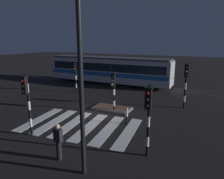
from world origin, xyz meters
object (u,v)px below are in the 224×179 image
object	(u,v)px
bollard_island_edge	(127,116)
traffic_light_corner_near_right	(148,111)
traffic_light_corner_far_left	(75,73)
traffic_light_median_centre	(114,86)
traffic_light_kerb_mid_left	(27,96)
tram	(108,69)
street_lamp_near_kerb	(76,60)
pedestrian_waiting_at_kerb	(58,142)
traffic_light_corner_far_right	(186,79)

from	to	relation	value
bollard_island_edge	traffic_light_corner_near_right	bearing A→B (deg)	-54.30
traffic_light_corner_far_left	bollard_island_edge	distance (m)	9.64
traffic_light_median_centre	bollard_island_edge	distance (m)	2.81
traffic_light_kerb_mid_left	traffic_light_median_centre	bearing A→B (deg)	66.06
traffic_light_corner_far_left	traffic_light_median_centre	distance (m)	7.15
tram	bollard_island_edge	bearing A→B (deg)	-57.58
street_lamp_near_kerb	traffic_light_corner_near_right	bearing A→B (deg)	53.22
traffic_light_kerb_mid_left	tram	world-z (taller)	tram
street_lamp_near_kerb	pedestrian_waiting_at_kerb	distance (m)	4.09
tram	street_lamp_near_kerb	bearing A→B (deg)	-66.41
traffic_light_corner_near_right	tram	distance (m)	16.62
street_lamp_near_kerb	traffic_light_kerb_mid_left	bearing A→B (deg)	158.97
traffic_light_kerb_mid_left	traffic_light_corner_near_right	bearing A→B (deg)	6.79
traffic_light_corner_near_right	pedestrian_waiting_at_kerb	distance (m)	4.21
tram	bollard_island_edge	world-z (taller)	tram
traffic_light_kerb_mid_left	tram	bearing A→B (deg)	99.92
traffic_light_corner_far_left	tram	distance (m)	5.45
traffic_light_corner_near_right	bollard_island_edge	size ratio (longest dim) A/B	3.06
traffic_light_corner_near_right	tram	bearing A→B (deg)	123.19
traffic_light_kerb_mid_left	traffic_light_corner_near_right	xyz separation A→B (m)	(6.53, 0.78, -0.06)
street_lamp_near_kerb	bollard_island_edge	distance (m)	7.02
traffic_light_kerb_mid_left	traffic_light_corner_far_right	xyz separation A→B (m)	(7.10, 8.78, 0.05)
traffic_light_corner_near_right	tram	xyz separation A→B (m)	(-9.09, 13.90, -0.50)
traffic_light_corner_far_right	bollard_island_edge	xyz separation A→B (m)	(-2.85, -4.83, -1.80)
street_lamp_near_kerb	tram	size ratio (longest dim) A/B	0.47
traffic_light_corner_near_right	traffic_light_corner_far_right	bearing A→B (deg)	85.90
traffic_light_median_centre	street_lamp_near_kerb	world-z (taller)	street_lamp_near_kerb
traffic_light_corner_far_left	pedestrian_waiting_at_kerb	world-z (taller)	traffic_light_corner_far_left
traffic_light_median_centre	bollard_island_edge	xyz separation A→B (m)	(1.75, -1.68, -1.43)
traffic_light_corner_near_right	street_lamp_near_kerb	bearing A→B (deg)	-126.78
pedestrian_waiting_at_kerb	traffic_light_corner_far_left	bearing A→B (deg)	122.36
traffic_light_corner_near_right	traffic_light_kerb_mid_left	bearing A→B (deg)	-173.21
traffic_light_kerb_mid_left	traffic_light_corner_near_right	distance (m)	6.57
pedestrian_waiting_at_kerb	bollard_island_edge	size ratio (longest dim) A/B	1.54
traffic_light_median_centre	pedestrian_waiting_at_kerb	world-z (taller)	traffic_light_median_centre
traffic_light_kerb_mid_left	tram	xyz separation A→B (m)	(-2.57, 14.68, -0.56)
tram	bollard_island_edge	size ratio (longest dim) A/B	13.90
pedestrian_waiting_at_kerb	traffic_light_kerb_mid_left	bearing A→B (deg)	158.79
traffic_light_median_centre	pedestrian_waiting_at_kerb	size ratio (longest dim) A/B	1.76
traffic_light_kerb_mid_left	traffic_light_corner_far_right	world-z (taller)	traffic_light_corner_far_right
bollard_island_edge	tram	bearing A→B (deg)	122.42
street_lamp_near_kerb	traffic_light_median_centre	bearing A→B (deg)	106.00
traffic_light_kerb_mid_left	pedestrian_waiting_at_kerb	bearing A→B (deg)	-21.21
traffic_light_kerb_mid_left	tram	distance (m)	14.91
traffic_light_corner_far_left	traffic_light_median_centre	world-z (taller)	traffic_light_corner_far_left
street_lamp_near_kerb	bollard_island_edge	bearing A→B (deg)	93.69
tram	pedestrian_waiting_at_kerb	xyz separation A→B (m)	(5.63, -15.87, -0.87)
traffic_light_corner_far_right	bollard_island_edge	distance (m)	5.89
street_lamp_near_kerb	tram	world-z (taller)	street_lamp_near_kerb
traffic_light_kerb_mid_left	street_lamp_near_kerb	bearing A→B (deg)	-21.03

